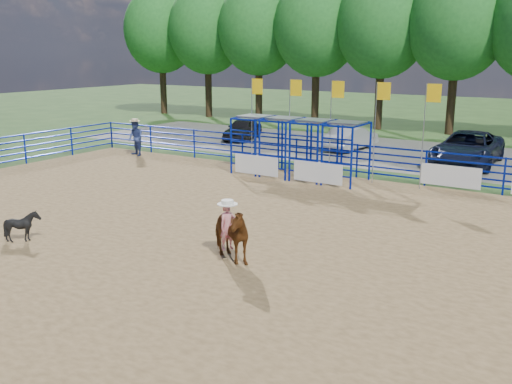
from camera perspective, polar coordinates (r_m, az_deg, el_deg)
ground at (r=16.90m, az=-3.11°, el=-4.78°), size 120.00×120.00×0.00m
arena_dirt at (r=16.90m, az=-3.11°, el=-4.74°), size 30.00×20.00×0.02m
gravel_strip at (r=31.91m, az=14.80°, el=3.69°), size 40.00×10.00×0.01m
horse_and_rider at (r=14.97m, az=-2.84°, el=-3.80°), size 1.99×1.49×2.27m
calf at (r=17.86m, az=-22.31°, el=-3.18°), size 0.87×0.78×0.93m
spectator_cowboy at (r=30.83m, az=-11.96°, el=5.34°), size 1.09×0.96×1.93m
car_a at (r=35.93m, az=-1.34°, el=6.32°), size 2.44×4.14×1.32m
car_b at (r=32.61m, az=9.53°, el=5.35°), size 1.82×4.13×1.32m
car_c at (r=29.49m, az=20.39°, el=4.08°), size 2.81×5.90×1.63m
perimeter_fence at (r=16.68m, az=-3.14°, el=-2.34°), size 30.10×20.10×1.50m
chute_assembly at (r=24.93m, az=5.04°, el=4.26°), size 19.32×2.41×4.20m
treeline at (r=40.20m, az=19.56°, el=16.16°), size 56.40×6.40×11.24m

